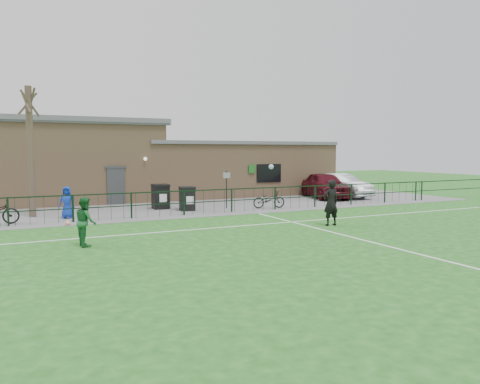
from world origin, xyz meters
name	(u,v)px	position (x,y,z in m)	size (l,w,h in m)	color
ground	(305,242)	(0.00, 0.00, 0.00)	(90.00, 90.00, 0.00)	#1B581A
paving_strip	(178,202)	(0.00, 13.50, 0.01)	(34.00, 13.00, 0.02)	slate
pitch_line_touch	(215,214)	(0.00, 7.80, 0.00)	(28.00, 0.10, 0.01)	white
pitch_line_mid	(251,225)	(0.00, 4.00, 0.00)	(28.00, 0.10, 0.01)	white
pitch_line_perp	(352,237)	(2.00, 0.00, 0.00)	(0.10, 16.00, 0.01)	white
perimeter_fence	(213,201)	(0.00, 8.00, 0.60)	(28.00, 0.10, 1.20)	black
bare_tree	(30,152)	(-8.00, 10.50, 3.00)	(0.30, 0.30, 6.00)	#47372B
wheelie_bin_left	(161,197)	(-1.79, 10.93, 0.62)	(0.80, 0.91, 1.21)	black
wheelie_bin_right	(187,199)	(-0.76, 9.65, 0.58)	(0.74, 0.85, 1.13)	black
sign_post	(226,190)	(1.40, 9.52, 1.02)	(0.06, 0.06, 2.00)	black
car_maroon	(325,185)	(9.42, 11.74, 0.86)	(1.98, 4.91, 1.67)	#4C0D18
car_silver	(340,185)	(10.70, 11.80, 0.80)	(1.65, 4.73, 1.56)	#B0B3B8
bicycle_e	(269,199)	(3.49, 8.64, 0.48)	(0.61, 1.74, 0.91)	black
spectator_child	(67,202)	(-6.61, 9.30, 0.75)	(0.71, 0.46, 1.45)	#1133A8
goalkeeper_kick	(330,202)	(2.89, 2.52, 0.97)	(1.85, 2.86, 2.48)	black
outfield_player	(86,221)	(-6.72, 2.58, 0.79)	(0.77, 0.60, 1.59)	#1B602C
ball_ground	(68,223)	(-6.81, 7.21, 0.11)	(0.21, 0.21, 0.21)	white
clubhouse	(149,164)	(-0.88, 16.50, 2.22)	(24.25, 5.40, 4.96)	tan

